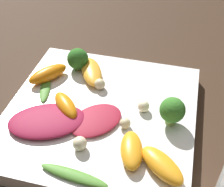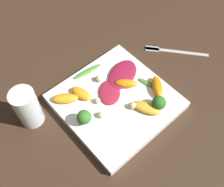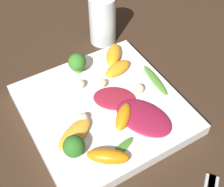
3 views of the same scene
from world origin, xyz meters
name	(u,v)px [view 1 (image 1 of 3)]	position (x,y,z in m)	size (l,w,h in m)	color
ground_plane	(101,122)	(0.00, 0.00, 0.00)	(2.40, 2.40, 0.00)	#382619
plate	(101,116)	(0.00, 0.00, 0.01)	(0.27, 0.27, 0.02)	white
radicchio_leaf_0	(47,121)	(-0.07, -0.04, 0.03)	(0.13, 0.10, 0.01)	maroon
radicchio_leaf_1	(95,120)	(0.00, -0.02, 0.03)	(0.09, 0.10, 0.01)	maroon
orange_segment_0	(48,74)	(-0.10, 0.05, 0.04)	(0.06, 0.07, 0.02)	orange
orange_segment_1	(162,165)	(0.10, -0.08, 0.03)	(0.07, 0.06, 0.02)	orange
orange_segment_2	(92,72)	(-0.04, 0.08, 0.03)	(0.06, 0.08, 0.02)	#FCAD33
orange_segment_3	(132,150)	(0.06, -0.07, 0.03)	(0.04, 0.07, 0.02)	orange
orange_segment_4	(66,105)	(-0.05, -0.01, 0.03)	(0.06, 0.06, 0.02)	orange
broccoli_floret_0	(172,113)	(0.10, 0.00, 0.05)	(0.04, 0.04, 0.04)	#7A9E51
broccoli_floret_1	(78,59)	(-0.06, 0.09, 0.04)	(0.04, 0.04, 0.04)	#7A9E51
arugula_sprig_0	(73,175)	(0.00, -0.12, 0.03)	(0.09, 0.03, 0.01)	#518E33
arugula_sprig_1	(45,87)	(-0.10, 0.03, 0.03)	(0.03, 0.07, 0.00)	#47842D
macadamia_nut_0	(80,143)	(-0.01, -0.07, 0.03)	(0.02, 0.02, 0.02)	beige
macadamia_nut_1	(125,123)	(0.04, -0.02, 0.03)	(0.02, 0.02, 0.02)	beige
macadamia_nut_2	(144,106)	(0.06, 0.01, 0.03)	(0.02, 0.02, 0.02)	beige
macadamia_nut_3	(100,84)	(-0.01, 0.05, 0.03)	(0.02, 0.02, 0.02)	beige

